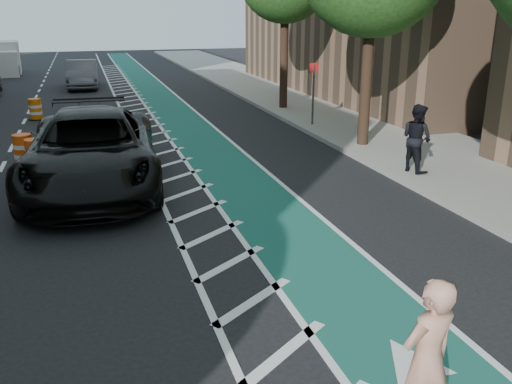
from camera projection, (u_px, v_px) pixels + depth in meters
name	position (u px, v px, depth m)	size (l,w,h in m)	color
ground	(156.00, 317.00, 8.01)	(120.00, 120.00, 0.00)	black
bike_lane	(207.00, 148.00, 17.91)	(2.00, 90.00, 0.01)	#185449
buffer_strip	(162.00, 152.00, 17.48)	(1.40, 90.00, 0.01)	silver
sidewalk_right	(382.00, 134.00, 19.73)	(5.00, 90.00, 0.15)	gray
curb_right	(320.00, 138.00, 19.03)	(0.12, 90.00, 0.16)	gray
sign_post	(313.00, 93.00, 20.60)	(0.35, 0.08, 2.47)	#4C4C4C
skateboarder	(427.00, 361.00, 5.37)	(0.66, 0.43, 1.81)	tan
suv_near	(92.00, 151.00, 13.64)	(3.19, 6.91, 1.92)	black
suv_far	(89.00, 147.00, 14.30)	(2.55, 6.27, 1.82)	black
car_grey	(82.00, 74.00, 31.93)	(1.68, 4.83, 1.59)	#5D5D62
pedestrian	(417.00, 138.00, 14.54)	(0.89, 0.70, 1.84)	black
box_truck	(1.00, 59.00, 38.98)	(2.86, 5.62, 2.27)	white
barrel_a	(36.00, 156.00, 15.31)	(0.66, 0.66, 0.90)	#FF540D
barrel_b	(24.00, 151.00, 15.74)	(0.69, 0.69, 0.94)	#E44E0C
barrel_c	(36.00, 110.00, 22.55)	(0.64, 0.64, 0.87)	orange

